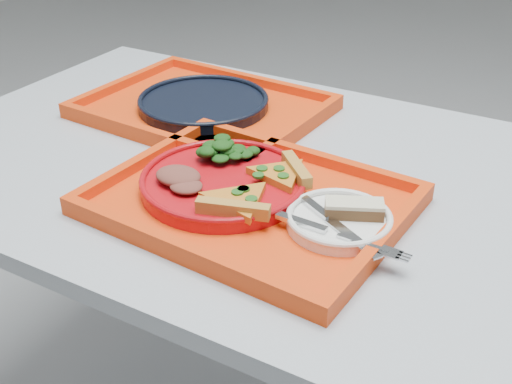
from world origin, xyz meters
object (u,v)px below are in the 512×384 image
tray_main (251,204)px  dessert_bar (354,209)px  tray_far (204,110)px  dinner_plate (224,184)px  navy_plate (203,104)px

tray_main → dessert_bar: size_ratio=5.06×
tray_far → dessert_bar: dessert_bar is taller
dinner_plate → dessert_bar: size_ratio=2.92×
tray_main → dessert_bar: bearing=10.1°
tray_far → navy_plate: navy_plate is taller
tray_far → dinner_plate: size_ratio=1.73×
tray_far → dessert_bar: 0.49m
navy_plate → dessert_bar: bearing=-30.5°
tray_far → dinner_plate: dinner_plate is taller
tray_main → tray_far: bearing=138.7°
dessert_bar → dinner_plate: bearing=156.9°
navy_plate → dessert_bar: 0.49m
dinner_plate → tray_main: bearing=-10.3°
tray_main → dessert_bar: 0.16m
navy_plate → dessert_bar: dessert_bar is taller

